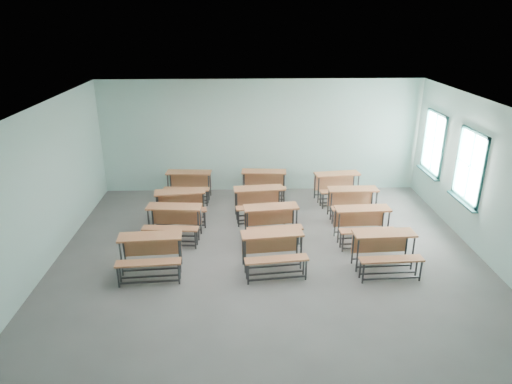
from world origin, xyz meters
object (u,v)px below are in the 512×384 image
desk_unit_r0c2 (385,246)px  desk_unit_r1c2 (363,220)px  desk_unit_r3c0 (188,182)px  desk_unit_r1c1 (272,218)px  desk_unit_r1c0 (174,218)px  desk_unit_r3c2 (338,183)px  desk_unit_r0c1 (273,246)px  desk_unit_r2c2 (353,199)px  desk_unit_r3c1 (264,181)px  desk_unit_r2c0 (180,202)px  desk_unit_r2c1 (259,199)px  desk_unit_r0c0 (150,250)px

desk_unit_r0c2 → desk_unit_r1c2: 1.26m
desk_unit_r3c0 → desk_unit_r1c1: bearing=-45.5°
desk_unit_r1c0 → desk_unit_r3c2: 4.71m
desk_unit_r0c1 → desk_unit_r2c2: (2.18, 2.40, 0.00)m
desk_unit_r3c1 → desk_unit_r1c0: bearing=-127.4°
desk_unit_r0c1 → desk_unit_r2c0: bearing=125.1°
desk_unit_r0c1 → desk_unit_r3c2: (2.03, 3.59, 0.00)m
desk_unit_r3c2 → desk_unit_r1c0: bearing=-160.4°
desk_unit_r2c1 → desk_unit_r0c2: bearing=-52.9°
desk_unit_r2c1 → desk_unit_r2c2: bearing=-8.7°
desk_unit_r0c2 → desk_unit_r3c1: same height
desk_unit_r0c0 → desk_unit_r3c2: 5.74m
desk_unit_r0c1 → desk_unit_r1c1: same height
desk_unit_r1c2 → desk_unit_r2c1: 2.66m
desk_unit_r0c0 → desk_unit_r2c0: (0.30, 2.42, 0.00)m
desk_unit_r2c2 → desk_unit_r3c0: size_ratio=0.97×
desk_unit_r0c1 → desk_unit_r2c2: same height
desk_unit_r2c2 → desk_unit_r3c1: (-2.17, 1.45, 0.00)m
desk_unit_r1c2 → desk_unit_r1c0: bearing=174.4°
desk_unit_r2c0 → desk_unit_r3c0: same height
desk_unit_r3c2 → desk_unit_r2c2: bearing=-90.7°
desk_unit_r1c0 → desk_unit_r2c0: bearing=92.3°
desk_unit_r1c1 → desk_unit_r3c2: size_ratio=0.99×
desk_unit_r0c2 → desk_unit_r2c1: (-2.41, 2.61, 0.00)m
desk_unit_r1c1 → desk_unit_r1c2: same height
desk_unit_r1c0 → desk_unit_r2c1: size_ratio=0.99×
desk_unit_r1c0 → desk_unit_r2c2: (4.34, 0.97, 0.00)m
desk_unit_r2c1 → desk_unit_r3c2: bearing=20.0°
desk_unit_r1c2 → desk_unit_r0c1: bearing=-153.1°
desk_unit_r1c1 → desk_unit_r1c0: bearing=170.6°
desk_unit_r1c2 → desk_unit_r1c1: bearing=173.4°
desk_unit_r0c0 → desk_unit_r0c2: 4.65m
desk_unit_r0c1 → desk_unit_r0c2: bearing=-8.5°
desk_unit_r2c0 → desk_unit_r3c0: (0.04, 1.48, 0.00)m
desk_unit_r1c0 → desk_unit_r2c2: bearing=17.3°
desk_unit_r2c2 → desk_unit_r3c1: bearing=145.4°
desk_unit_r1c2 → desk_unit_r3c1: bearing=126.0°
desk_unit_r0c2 → desk_unit_r1c1: 2.59m
desk_unit_r1c2 → desk_unit_r2c0: size_ratio=0.95×
desk_unit_r0c0 → desk_unit_r3c0: bearing=81.0°
desk_unit_r2c1 → desk_unit_r3c0: bearing=139.6°
desk_unit_r0c0 → desk_unit_r1c2: (4.53, 1.22, 0.00)m
desk_unit_r1c2 → desk_unit_r2c2: same height
desk_unit_r3c1 → desk_unit_r3c2: (2.02, -0.26, 0.00)m
desk_unit_r0c0 → desk_unit_r1c1: bearing=25.1°
desk_unit_r0c2 → desk_unit_r2c0: size_ratio=0.96×
desk_unit_r1c2 → desk_unit_r2c0: (-4.23, 1.19, 0.00)m
desk_unit_r2c2 → desk_unit_r2c1: bearing=176.0°
desk_unit_r1c1 → desk_unit_r2c2: 2.37m
desk_unit_r0c1 → desk_unit_r3c0: (-2.07, 3.85, 0.00)m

